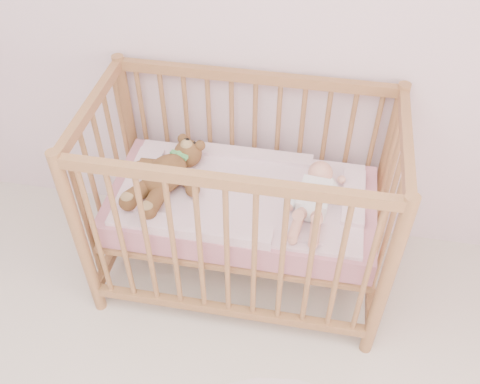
# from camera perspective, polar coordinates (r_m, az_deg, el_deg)

# --- Properties ---
(crib) EXTENTS (1.36, 0.76, 1.00)m
(crib) POSITION_cam_1_polar(r_m,az_deg,el_deg) (2.48, 0.21, -1.19)
(crib) COLOR #9E6743
(crib) RESTS_ON floor
(mattress) EXTENTS (1.22, 0.62, 0.13)m
(mattress) POSITION_cam_1_polar(r_m,az_deg,el_deg) (2.49, 0.21, -1.43)
(mattress) COLOR pink
(mattress) RESTS_ON crib
(blanket) EXTENTS (1.10, 0.58, 0.06)m
(blanket) POSITION_cam_1_polar(r_m,az_deg,el_deg) (2.44, 0.21, -0.20)
(blanket) COLOR #ECA3B9
(blanket) RESTS_ON mattress
(baby) EXTENTS (0.29, 0.53, 0.12)m
(baby) POSITION_cam_1_polar(r_m,az_deg,el_deg) (2.35, 7.95, -0.23)
(baby) COLOR white
(baby) RESTS_ON blanket
(teddy_bear) EXTENTS (0.53, 0.62, 0.15)m
(teddy_bear) POSITION_cam_1_polar(r_m,az_deg,el_deg) (2.44, -7.98, 1.94)
(teddy_bear) COLOR brown
(teddy_bear) RESTS_ON blanket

